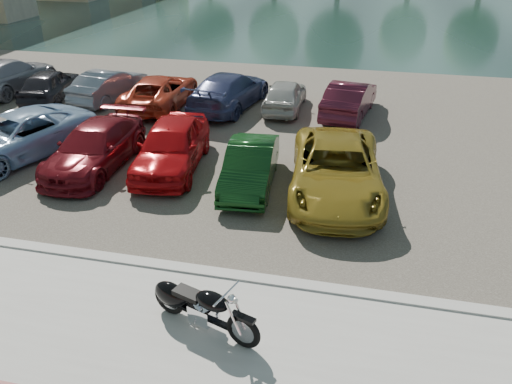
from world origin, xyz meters
TOP-DOWN VIEW (x-y plane):
  - ground at (0.00, 0.00)m, footprint 200.00×200.00m
  - kerb at (0.00, 2.00)m, footprint 60.00×0.30m
  - parking_lot at (0.00, 11.00)m, footprint 60.00×18.00m
  - river at (0.00, 40.00)m, footprint 120.00×40.00m
  - motorcycle at (-0.62, 0.45)m, footprint 2.26×1.04m
  - car_2 at (-8.62, 6.59)m, footprint 3.91×5.48m
  - car_3 at (-5.83, 6.37)m, footprint 1.88×4.52m
  - car_4 at (-3.53, 6.82)m, footprint 2.25×4.52m
  - car_5 at (-0.96, 6.20)m, footprint 1.61×3.81m
  - car_6 at (1.43, 6.25)m, footprint 2.94×5.46m
  - car_7 at (-13.45, 12.72)m, footprint 2.22×5.08m
  - car_8 at (-11.06, 12.13)m, footprint 2.13×3.99m
  - car_9 at (-8.54, 12.54)m, footprint 2.00×4.11m
  - car_10 at (-6.12, 12.21)m, footprint 2.36×4.75m
  - car_11 at (-3.37, 12.73)m, footprint 2.70×5.14m
  - car_12 at (-1.14, 12.97)m, footprint 1.48×3.60m
  - car_13 at (1.41, 12.84)m, footprint 2.05×4.26m

SIDE VIEW (x-z plane):
  - ground at x=0.00m, z-range 0.00..0.00m
  - river at x=0.00m, z-range 0.00..0.00m
  - parking_lot at x=0.00m, z-range 0.00..0.04m
  - kerb at x=0.00m, z-range 0.00..0.14m
  - motorcycle at x=-0.62m, z-range 0.04..1.09m
  - car_12 at x=-1.14m, z-range 0.04..1.26m
  - car_5 at x=-0.96m, z-range 0.04..1.26m
  - car_8 at x=-11.06m, z-range 0.04..1.33m
  - car_10 at x=-6.12m, z-range 0.04..1.33m
  - car_9 at x=-8.54m, z-range 0.04..1.34m
  - car_3 at x=-5.83m, z-range 0.04..1.35m
  - car_13 at x=1.41m, z-range 0.04..1.39m
  - car_2 at x=-8.62m, z-range 0.04..1.43m
  - car_11 at x=-3.37m, z-range 0.04..1.46m
  - car_7 at x=-13.45m, z-range 0.04..1.49m
  - car_6 at x=1.43m, z-range 0.04..1.50m
  - car_4 at x=-3.53m, z-range 0.04..1.52m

